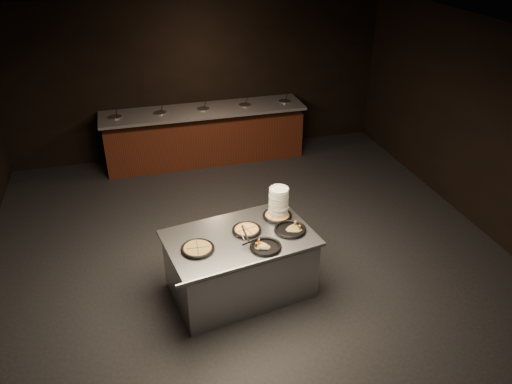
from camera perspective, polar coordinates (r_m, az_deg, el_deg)
room at (r=5.82m, az=-0.01°, el=1.97°), size 7.02×8.02×2.92m
salad_bar at (r=9.41m, az=-5.85°, el=6.12°), size 3.70×0.83×1.18m
serving_counter at (r=6.11m, az=-1.83°, el=-8.38°), size 1.86×1.36×0.81m
plate_stack at (r=6.15m, az=2.61°, el=-1.20°), size 0.24×0.24×0.39m
pan_veggie_whole at (r=5.67m, az=-6.69°, el=-6.43°), size 0.38×0.38×0.04m
pan_cheese_whole at (r=5.94m, az=-1.07°, el=-4.35°), size 0.35×0.35×0.04m
pan_cheese_slices_a at (r=6.22m, az=2.44°, el=-2.69°), size 0.37×0.37×0.04m
pan_cheese_slices_b at (r=5.66m, az=1.12°, el=-6.25°), size 0.36×0.36×0.04m
pan_veggie_slices at (r=5.97m, az=3.93°, el=-4.27°), size 0.38×0.38×0.04m
server_left at (r=5.76m, az=-1.44°, el=-4.85°), size 0.14×0.34×0.17m
server_right at (r=5.62m, az=-0.19°, el=-5.92°), size 0.30×0.14×0.14m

